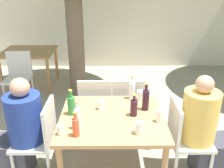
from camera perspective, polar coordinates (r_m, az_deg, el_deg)
The scene contains 21 objects.
cafe_building_wall at distance 6.24m, azimuth -0.22°, elevation 16.51°, with size 10.00×0.08×2.80m.
dining_table_front at distance 2.73m, azimuth 0.04°, elevation -9.12°, with size 1.11×1.00×0.76m.
dining_table_back at distance 5.38m, azimuth -18.48°, elevation 6.16°, with size 1.04×0.90×0.76m.
patio_chair_0 at distance 2.92m, azimuth -15.97°, elevation -11.25°, with size 0.44×0.44×0.92m.
patio_chair_1 at distance 2.93m, azimuth 16.00°, elevation -11.14°, with size 0.44×0.44×0.92m.
patio_chair_2 at distance 3.44m, azimuth -3.76°, elevation -4.64°, with size 0.44×0.44×0.92m.
patio_chair_3 at distance 3.45m, azimuth 3.67°, elevation -4.62°, with size 0.44×0.44×0.92m.
patio_chair_4 at distance 4.81m, azimuth -20.60°, elevation 2.18°, with size 0.44×0.44×0.92m.
person_seated_0 at distance 2.97m, azimuth -20.40°, elevation -10.64°, with size 0.59×0.38×1.21m.
person_seated_1 at distance 2.98m, azimuth 20.39°, elevation -10.31°, with size 0.59×0.38×1.23m.
water_bottle_0 at distance 2.45m, azimuth -7.92°, elevation -7.79°, with size 0.06×0.06×0.30m.
water_bottle_1 at distance 3.02m, azimuth 4.56°, elevation -1.37°, with size 0.07×0.07×0.29m.
wine_bottle_2 at distance 2.79m, azimuth 7.71°, elevation -3.53°, with size 0.08×0.08×0.32m.
green_bottle_3 at distance 2.71m, azimuth -9.28°, elevation -4.73°, with size 0.08×0.08×0.29m.
soda_bottle_4 at distance 2.36m, azimuth -8.29°, elevation -9.65°, with size 0.07×0.07×0.25m.
wine_bottle_5 at distance 2.67m, azimuth 5.02°, elevation -5.34°, with size 0.08×0.08×0.25m.
drinking_glass_0 at distance 3.03m, azimuth 6.46°, elevation -2.56°, with size 0.08×0.08×0.12m.
drinking_glass_1 at distance 2.80m, azimuth -2.57°, elevation -4.76°, with size 0.07×0.07×0.11m.
drinking_glass_2 at distance 2.40m, azimuth 6.17°, elevation -9.96°, with size 0.08×0.08×0.12m.
drinking_glass_3 at distance 2.61m, azimuth 10.76°, elevation -7.21°, with size 0.07×0.07×0.13m.
drinking_glass_4 at distance 2.43m, azimuth -11.75°, elevation -10.22°, with size 0.06×0.06×0.10m.
Camera 1 is at (-0.02, -2.31, 2.13)m, focal length 40.00 mm.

